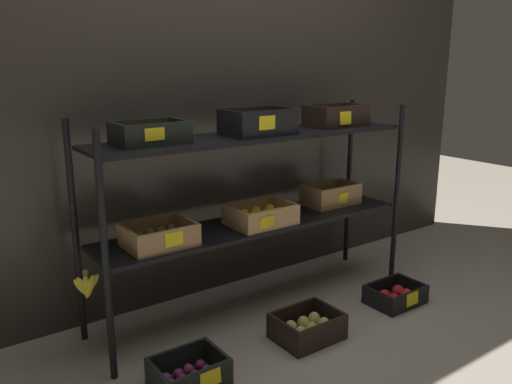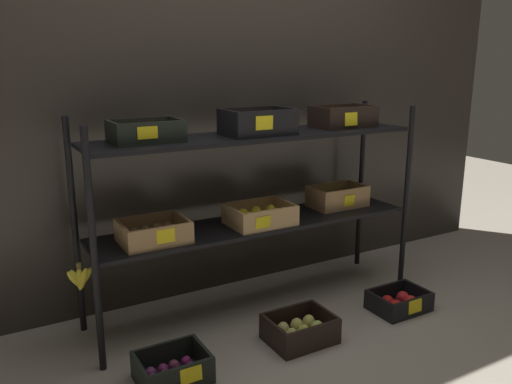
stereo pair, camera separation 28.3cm
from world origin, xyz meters
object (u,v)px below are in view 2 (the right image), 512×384
Objects in this scene: crate_ground_plum at (173,371)px; crate_ground_apple_red at (399,302)px; crate_ground_pear at (300,331)px; display_rack at (258,178)px.

crate_ground_plum reaches higher than crate_ground_apple_red.
crate_ground_apple_red is at bearing 0.05° from crate_ground_pear.
display_rack is at bearing 88.81° from crate_ground_pear.
crate_ground_pear is (0.68, 0.00, 0.01)m from crate_ground_plum.
crate_ground_plum is 0.98× the size of crate_ground_apple_red.
crate_ground_plum is 0.68m from crate_ground_pear.
display_rack reaches higher than crate_ground_pear.
crate_ground_pear reaches higher than crate_ground_apple_red.
crate_ground_plum is at bearing -147.15° from display_rack.
crate_ground_plum is 1.35m from crate_ground_apple_red.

